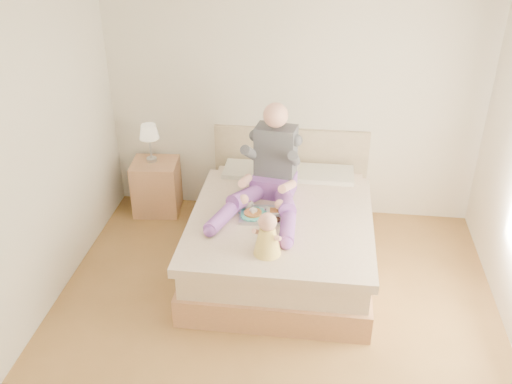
# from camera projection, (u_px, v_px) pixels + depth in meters

# --- Properties ---
(room) EXTENTS (4.02, 4.22, 2.71)m
(room) POSITION_uv_depth(u_px,v_px,m) (284.00, 176.00, 4.12)
(room) COLOR brown
(room) RESTS_ON ground
(bed) EXTENTS (1.70, 2.18, 1.00)m
(bed) POSITION_uv_depth(u_px,v_px,m) (282.00, 232.00, 5.65)
(bed) COLOR #A4724C
(bed) RESTS_ON ground
(nightstand) EXTENTS (0.54, 0.49, 0.61)m
(nightstand) POSITION_uv_depth(u_px,v_px,m) (157.00, 187.00, 6.47)
(nightstand) COLOR #A4724C
(nightstand) RESTS_ON ground
(lamp) EXTENTS (0.21, 0.21, 0.43)m
(lamp) POSITION_uv_depth(u_px,v_px,m) (149.00, 134.00, 6.19)
(lamp) COLOR silver
(lamp) RESTS_ON nightstand
(adult) EXTENTS (0.82, 1.22, 0.97)m
(adult) POSITION_uv_depth(u_px,v_px,m) (270.00, 174.00, 5.47)
(adult) COLOR #713C97
(adult) RESTS_ON bed
(tray) EXTENTS (0.45, 0.37, 0.12)m
(tray) POSITION_uv_depth(u_px,v_px,m) (262.00, 213.00, 5.34)
(tray) COLOR silver
(tray) RESTS_ON bed
(baby) EXTENTS (0.29, 0.35, 0.39)m
(baby) POSITION_uv_depth(u_px,v_px,m) (268.00, 237.00, 4.76)
(baby) COLOR #FFD550
(baby) RESTS_ON bed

